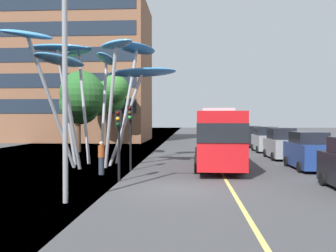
{
  "coord_description": "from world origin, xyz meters",
  "views": [
    {
      "loc": [
        0.53,
        -14.94,
        2.86
      ],
      "look_at": [
        -0.76,
        6.53,
        2.5
      ],
      "focal_mm": 39.03,
      "sensor_mm": 36.0,
      "label": 1
    }
  ],
  "objects_px": {
    "car_parked_mid": "(308,152)",
    "street_lamp": "(74,56)",
    "pedestrian": "(101,158)",
    "red_bus": "(217,135)",
    "car_side_street": "(265,140)",
    "car_far_side": "(252,137)",
    "leaf_sculpture": "(93,62)",
    "car_parked_far": "(281,144)",
    "traffic_light_kerb_far": "(130,124)",
    "traffic_light_kerb_near": "(118,130)"
  },
  "relations": [
    {
      "from": "car_parked_far",
      "to": "car_parked_mid",
      "type": "bearing_deg",
      "value": -88.59
    },
    {
      "from": "leaf_sculpture",
      "to": "car_parked_mid",
      "type": "bearing_deg",
      "value": -4.33
    },
    {
      "from": "car_parked_mid",
      "to": "car_side_street",
      "type": "relative_size",
      "value": 1.1
    },
    {
      "from": "leaf_sculpture",
      "to": "pedestrian",
      "type": "height_order",
      "value": "leaf_sculpture"
    },
    {
      "from": "traffic_light_kerb_near",
      "to": "car_side_street",
      "type": "bearing_deg",
      "value": 58.52
    },
    {
      "from": "car_parked_far",
      "to": "car_far_side",
      "type": "bearing_deg",
      "value": 90.63
    },
    {
      "from": "car_parked_mid",
      "to": "traffic_light_kerb_far",
      "type": "bearing_deg",
      "value": -173.6
    },
    {
      "from": "car_side_street",
      "to": "red_bus",
      "type": "bearing_deg",
      "value": -115.6
    },
    {
      "from": "car_side_street",
      "to": "pedestrian",
      "type": "height_order",
      "value": "car_side_street"
    },
    {
      "from": "traffic_light_kerb_far",
      "to": "car_parked_far",
      "type": "distance_m",
      "value": 12.28
    },
    {
      "from": "car_parked_far",
      "to": "car_side_street",
      "type": "distance_m",
      "value": 5.88
    },
    {
      "from": "car_side_street",
      "to": "car_far_side",
      "type": "bearing_deg",
      "value": 91.9
    },
    {
      "from": "red_bus",
      "to": "street_lamp",
      "type": "xyz_separation_m",
      "value": [
        -5.63,
        -10.21,
        3.11
      ]
    },
    {
      "from": "car_side_street",
      "to": "car_parked_mid",
      "type": "bearing_deg",
      "value": -89.63
    },
    {
      "from": "traffic_light_kerb_near",
      "to": "car_parked_far",
      "type": "xyz_separation_m",
      "value": [
        9.99,
        10.54,
        -1.35
      ]
    },
    {
      "from": "traffic_light_kerb_near",
      "to": "pedestrian",
      "type": "height_order",
      "value": "traffic_light_kerb_near"
    },
    {
      "from": "red_bus",
      "to": "traffic_light_kerb_near",
      "type": "distance_m",
      "value": 7.65
    },
    {
      "from": "red_bus",
      "to": "traffic_light_kerb_near",
      "type": "xyz_separation_m",
      "value": [
        -4.97,
        -5.8,
        0.47
      ]
    },
    {
      "from": "car_parked_mid",
      "to": "pedestrian",
      "type": "xyz_separation_m",
      "value": [
        -11.44,
        -2.74,
        -0.15
      ]
    },
    {
      "from": "pedestrian",
      "to": "street_lamp",
      "type": "bearing_deg",
      "value": -84.27
    },
    {
      "from": "traffic_light_kerb_far",
      "to": "car_parked_far",
      "type": "xyz_separation_m",
      "value": [
        10.04,
        6.89,
        -1.59
      ]
    },
    {
      "from": "car_far_side",
      "to": "street_lamp",
      "type": "xyz_separation_m",
      "value": [
        -10.52,
        -26.83,
        4.02
      ]
    },
    {
      "from": "car_far_side",
      "to": "leaf_sculpture",
      "type": "bearing_deg",
      "value": -127.12
    },
    {
      "from": "car_side_street",
      "to": "street_lamp",
      "type": "relative_size",
      "value": 0.5
    },
    {
      "from": "car_parked_mid",
      "to": "car_parked_far",
      "type": "xyz_separation_m",
      "value": [
        -0.14,
        5.75,
        0.03
      ]
    },
    {
      "from": "red_bus",
      "to": "traffic_light_kerb_far",
      "type": "relative_size",
      "value": 2.85
    },
    {
      "from": "street_lamp",
      "to": "pedestrian",
      "type": "xyz_separation_m",
      "value": [
        -0.65,
        6.46,
        -4.17
      ]
    },
    {
      "from": "red_bus",
      "to": "car_side_street",
      "type": "distance_m",
      "value": 11.81
    },
    {
      "from": "street_lamp",
      "to": "car_parked_mid",
      "type": "bearing_deg",
      "value": 40.45
    },
    {
      "from": "red_bus",
      "to": "car_far_side",
      "type": "relative_size",
      "value": 2.7
    },
    {
      "from": "red_bus",
      "to": "car_side_street",
      "type": "bearing_deg",
      "value": 64.4
    },
    {
      "from": "red_bus",
      "to": "traffic_light_kerb_near",
      "type": "height_order",
      "value": "red_bus"
    },
    {
      "from": "car_parked_mid",
      "to": "street_lamp",
      "type": "height_order",
      "value": "street_lamp"
    },
    {
      "from": "traffic_light_kerb_far",
      "to": "car_far_side",
      "type": "xyz_separation_m",
      "value": [
        9.91,
        18.77,
        -1.62
      ]
    },
    {
      "from": "car_far_side",
      "to": "pedestrian",
      "type": "height_order",
      "value": "car_far_side"
    },
    {
      "from": "car_far_side",
      "to": "pedestrian",
      "type": "xyz_separation_m",
      "value": [
        -11.17,
        -20.36,
        -0.15
      ]
    },
    {
      "from": "pedestrian",
      "to": "red_bus",
      "type": "bearing_deg",
      "value": 30.86
    },
    {
      "from": "leaf_sculpture",
      "to": "car_side_street",
      "type": "relative_size",
      "value": 2.79
    },
    {
      "from": "traffic_light_kerb_far",
      "to": "pedestrian",
      "type": "distance_m",
      "value": 2.7
    },
    {
      "from": "traffic_light_kerb_near",
      "to": "car_parked_mid",
      "type": "relative_size",
      "value": 0.76
    },
    {
      "from": "red_bus",
      "to": "car_parked_mid",
      "type": "xyz_separation_m",
      "value": [
        5.16,
        -1.01,
        -0.9
      ]
    },
    {
      "from": "car_far_side",
      "to": "red_bus",
      "type": "bearing_deg",
      "value": -106.4
    },
    {
      "from": "car_far_side",
      "to": "street_lamp",
      "type": "relative_size",
      "value": 0.48
    },
    {
      "from": "car_far_side",
      "to": "pedestrian",
      "type": "relative_size",
      "value": 2.21
    },
    {
      "from": "traffic_light_kerb_far",
      "to": "car_far_side",
      "type": "height_order",
      "value": "traffic_light_kerb_far"
    },
    {
      "from": "pedestrian",
      "to": "leaf_sculpture",
      "type": "bearing_deg",
      "value": 111.06
    },
    {
      "from": "car_parked_far",
      "to": "car_far_side",
      "type": "relative_size",
      "value": 1.11
    },
    {
      "from": "car_parked_mid",
      "to": "car_parked_far",
      "type": "height_order",
      "value": "car_parked_far"
    },
    {
      "from": "traffic_light_kerb_far",
      "to": "car_side_street",
      "type": "bearing_deg",
      "value": 51.65
    },
    {
      "from": "traffic_light_kerb_far",
      "to": "car_side_street",
      "type": "relative_size",
      "value": 0.92
    }
  ]
}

